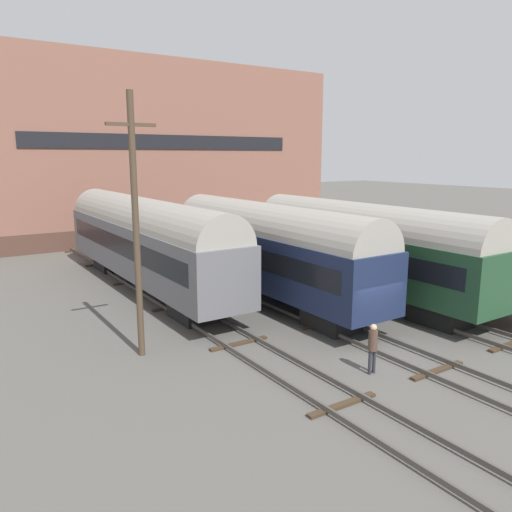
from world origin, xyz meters
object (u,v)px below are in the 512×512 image
Objects in this scene: train_car_grey at (144,238)px; train_car_green at (363,245)px; train_car_navy at (268,247)px; bench at (432,268)px; utility_pole at (136,225)px; person_worker at (373,344)px.

train_car_green is (8.95, -7.90, -0.10)m from train_car_grey.
bench is (7.65, -4.21, -1.25)m from train_car_navy.
train_car_grey is at bearing 140.88° from bench.
person_worker is at bearing -44.49° from utility_pole.
train_car_grey is 15.24m from person_worker.
train_car_green is 12.79m from utility_pole.
person_worker is at bearing -80.66° from train_car_grey.
bench is at bearing -31.66° from train_car_green.
person_worker is (-6.50, -7.02, -1.77)m from train_car_green.
train_car_navy is 1.59× the size of utility_pole.
utility_pole reaches higher than train_car_grey.
utility_pole reaches higher than train_car_green.
utility_pole is at bearing 176.72° from bench.
train_car_navy is 9.00m from utility_pole.
train_car_grey reaches higher than bench.
bench is (12.13, -9.86, -1.33)m from train_car_grey.
train_car_grey is 1.23× the size of train_car_navy.
utility_pole is (-15.74, 0.90, 3.36)m from bench.
train_car_grey reaches higher than person_worker.
train_car_green is at bearing 4.80° from utility_pole.
utility_pole is (-3.62, -8.96, 2.03)m from train_car_grey.
utility_pole reaches higher than train_car_navy.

